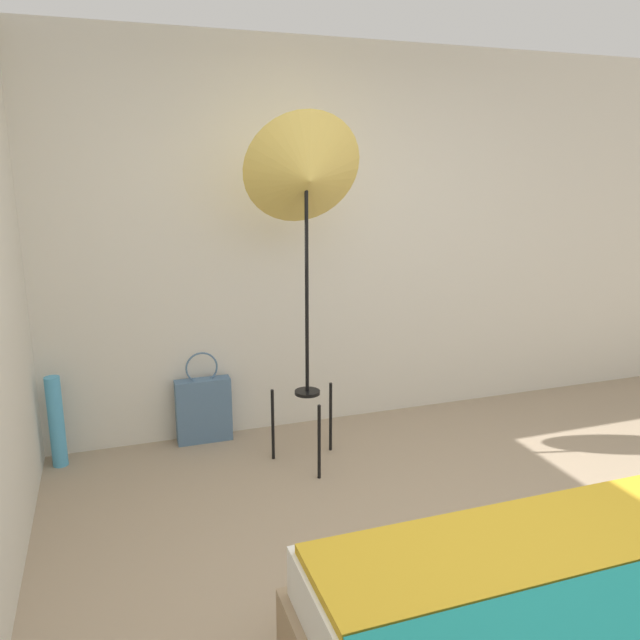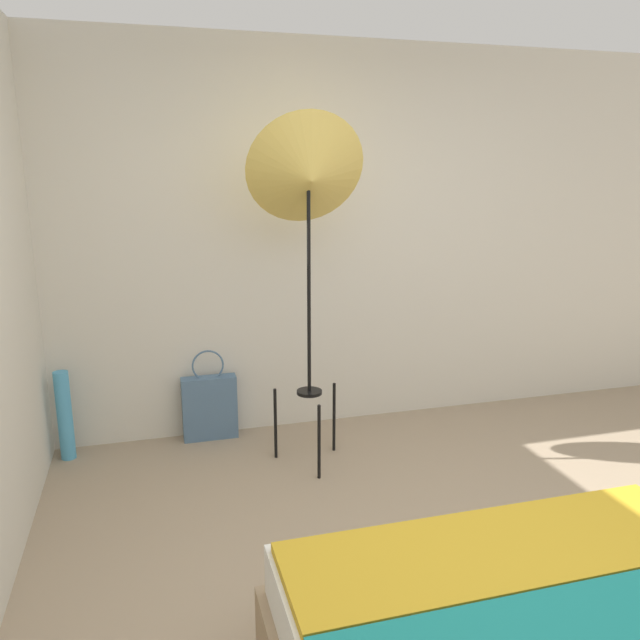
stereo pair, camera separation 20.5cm
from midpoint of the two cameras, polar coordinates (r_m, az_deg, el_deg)
ground_plane at (r=2.79m, az=12.90°, el=-26.49°), size 14.00×14.00×0.00m
wall_back at (r=4.27m, az=-2.55°, el=7.18°), size 8.00×0.05×2.60m
photo_umbrella at (r=3.58m, az=-2.95°, el=12.75°), size 0.69×0.45×2.10m
tote_bag at (r=4.28m, az=-11.96°, el=-7.99°), size 0.36×0.11×0.62m
paper_roll at (r=4.20m, az=-24.28°, el=-8.50°), size 0.09×0.09×0.57m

